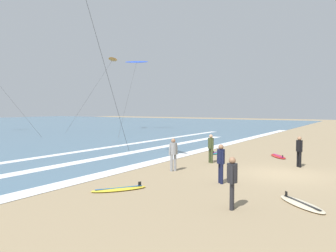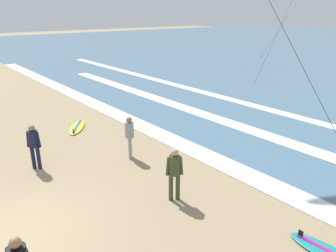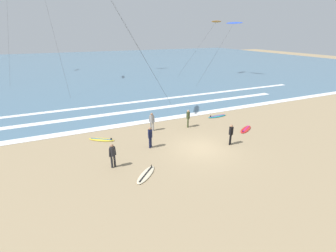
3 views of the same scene
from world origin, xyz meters
name	(u,v)px [view 3 (image 3 of 3)]	position (x,y,z in m)	size (l,w,h in m)	color
ground_plane	(201,148)	(0.00, 0.00, 0.00)	(160.00, 160.00, 0.00)	#9E8763
ocean_surface	(93,65)	(0.00, 51.61, 0.01)	(140.00, 90.00, 0.01)	slate
wave_foam_shoreline	(178,117)	(1.58, 7.01, 0.01)	(59.98, 1.00, 0.01)	white
wave_foam_mid_break	(141,110)	(-1.04, 10.58, 0.01)	(36.27, 0.88, 0.01)	white
wave_foam_outer_break	(127,103)	(-1.67, 14.00, 0.01)	(51.47, 0.73, 0.01)	white
surfer_right_near	(231,133)	(2.34, -0.31, 0.96)	(0.44, 0.40, 1.60)	black
surfer_mid_group	(113,153)	(-6.41, 0.04, 0.96)	(0.51, 0.32, 1.60)	#232328
surfer_foreground_main	(150,135)	(-3.32, 1.69, 0.96)	(0.42, 0.42, 1.60)	#141938
surfer_left_far	(152,120)	(-2.04, 4.70, 0.96)	(0.48, 0.33, 1.60)	gray
surfer_background_far	(188,117)	(1.17, 4.16, 0.96)	(0.34, 0.48, 1.60)	#384223
surfboard_near_water	(146,175)	(-4.88, -1.69, 0.05)	(1.89, 1.92, 0.25)	beige
surfboard_foreground_flat	(246,129)	(5.42, 1.48, 0.05)	(2.10, 1.61, 0.25)	red
surfboard_left_pile	(102,140)	(-6.36, 4.50, 0.05)	(2.06, 1.70, 0.25)	yellow
surfboard_right_spare	(217,116)	(5.22, 5.44, 0.05)	(2.12, 0.68, 0.25)	teal
kite_orange_high_left	(216,22)	(19.24, 26.79, 9.58)	(8.33, 2.98, 9.85)	orange
kite_blue_far_left	(234,23)	(21.38, 24.38, 9.31)	(11.73, 7.14, 9.59)	blue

